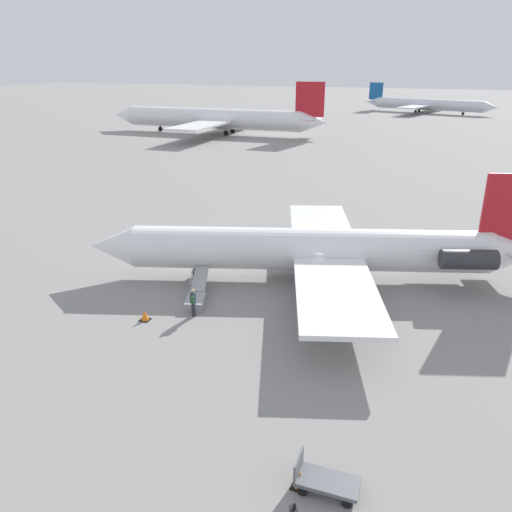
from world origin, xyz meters
name	(u,v)px	position (x,y,z in m)	size (l,w,h in m)	color
ground_plane	(308,279)	(0.00, 0.00, 0.00)	(600.00, 600.00, 0.00)	gray
airplane_main	(324,249)	(-0.94, -0.35, 2.25)	(29.87, 23.13, 7.52)	white
airplane_taxiing_distant	(216,118)	(40.80, -66.17, 3.21)	(48.93, 37.11, 10.76)	white
airplane_far_center	(426,104)	(4.46, -134.44, 2.52)	(39.31, 30.45, 8.47)	silver
boarding_stairs	(196,297)	(5.37, 6.19, 0.39)	(2.35, 4.12, 1.82)	#99999E
passenger	(193,301)	(4.65, 7.82, 1.00)	(0.44, 0.57, 1.74)	#23232D
luggage_cart	(324,480)	(-5.95, 17.43, 0.46)	(2.25, 1.21, 1.22)	#595B60
traffic_cone_near_stairs	(145,315)	(7.01, 9.38, 0.30)	(0.59, 0.59, 0.65)	black
traffic_cone_near_cart	(300,480)	(-5.13, 17.59, 0.29)	(0.58, 0.58, 0.63)	black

